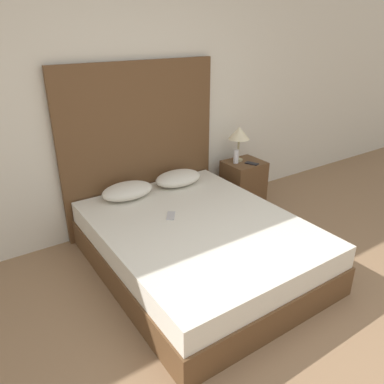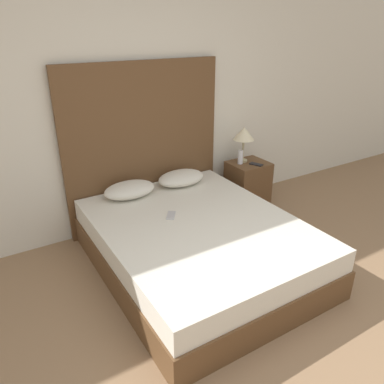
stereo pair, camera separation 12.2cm
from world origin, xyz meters
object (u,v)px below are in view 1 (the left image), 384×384
Objects in this scene: bed at (198,245)px; phone_on_bed at (171,216)px; nightstand at (243,184)px; table_lamp at (239,134)px; phone_on_nightstand at (252,163)px.

phone_on_bed is at bearing 121.61° from bed.
table_lamp reaches higher than nightstand.
phone_on_bed is at bearing -158.33° from nightstand.
phone_on_bed is 1.48m from table_lamp.
phone_on_nightstand is at bearing 28.63° from bed.
phone_on_bed is at bearing -162.41° from phone_on_nightstand.
nightstand is at bearing 21.67° from phone_on_bed.
table_lamp is at bearing 25.11° from phone_on_bed.
phone_on_nightstand is (1.21, 0.66, 0.33)m from bed.
table_lamp is (-0.04, 0.08, 0.60)m from nightstand.
nightstand is (1.32, 0.52, -0.19)m from phone_on_bed.
table_lamp reaches higher than phone_on_bed.
bed is at bearing -58.39° from phone_on_bed.
nightstand is at bearing 32.66° from bed.
bed is at bearing -151.37° from phone_on_nightstand.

